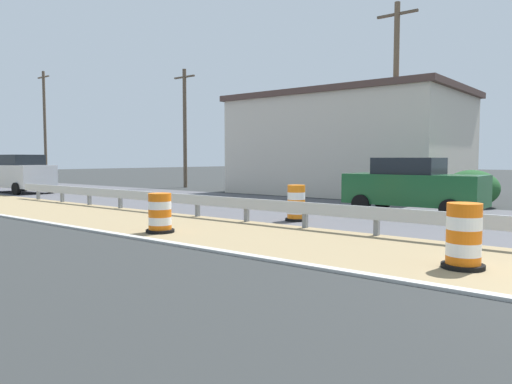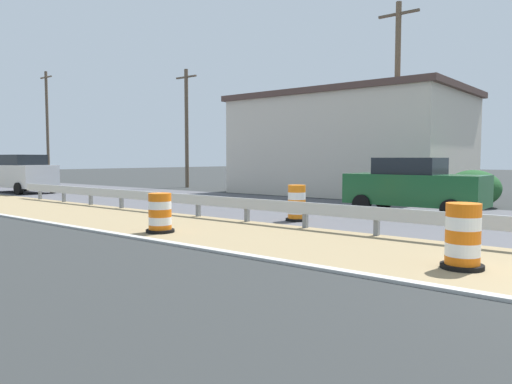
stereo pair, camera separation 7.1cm
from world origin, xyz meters
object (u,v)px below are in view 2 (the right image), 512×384
(utility_pole_far, at_px, (47,124))
(car_lead_near_lane, at_px, (23,174))
(traffic_barrel_nearest, at_px, (463,239))
(traffic_barrel_mid, at_px, (160,215))
(utility_pole_near, at_px, (397,99))
(car_mid_far_lane, at_px, (414,186))
(utility_pole_mid, at_px, (187,126))
(traffic_barrel_close, at_px, (297,205))

(utility_pole_far, bearing_deg, car_lead_near_lane, -122.22)
(traffic_barrel_nearest, xyz_separation_m, traffic_barrel_mid, (-0.61, 7.24, -0.06))
(utility_pole_near, bearing_deg, traffic_barrel_nearest, -151.81)
(car_lead_near_lane, distance_m, utility_pole_near, 20.01)
(car_mid_far_lane, bearing_deg, car_lead_near_lane, -169.93)
(car_mid_far_lane, bearing_deg, utility_pole_mid, 162.52)
(traffic_barrel_close, height_order, utility_pole_near, utility_pole_near)
(traffic_barrel_mid, xyz_separation_m, utility_pole_mid, (13.67, 13.79, 3.50))
(utility_pole_near, bearing_deg, utility_pole_mid, 84.38)
(car_lead_near_lane, relative_size, utility_pole_near, 0.51)
(traffic_barrel_close, bearing_deg, traffic_barrel_nearest, -120.91)
(utility_pole_mid, bearing_deg, car_mid_far_lane, -107.70)
(car_lead_near_lane, bearing_deg, utility_pole_near, -158.96)
(traffic_barrel_nearest, height_order, utility_pole_near, utility_pole_near)
(traffic_barrel_close, distance_m, utility_pole_far, 34.46)
(traffic_barrel_nearest, xyz_separation_m, utility_pole_mid, (13.06, 21.02, 3.44))
(traffic_barrel_nearest, bearing_deg, utility_pole_mid, 58.16)
(traffic_barrel_nearest, distance_m, traffic_barrel_mid, 7.26)
(traffic_barrel_close, height_order, utility_pole_mid, utility_pole_mid)
(car_mid_far_lane, relative_size, utility_pole_mid, 0.60)
(traffic_barrel_close, distance_m, car_mid_far_lane, 4.57)
(utility_pole_near, relative_size, utility_pole_far, 0.91)
(utility_pole_mid, bearing_deg, traffic_barrel_mid, -134.75)
(traffic_barrel_mid, height_order, car_mid_far_lane, car_mid_far_lane)
(traffic_barrel_nearest, xyz_separation_m, traffic_barrel_close, (3.50, 5.84, -0.02))
(traffic_barrel_close, bearing_deg, traffic_barrel_mid, 161.22)
(car_lead_near_lane, bearing_deg, utility_pole_mid, -112.15)
(traffic_barrel_mid, relative_size, utility_pole_near, 0.12)
(car_mid_far_lane, height_order, utility_pole_mid, utility_pole_mid)
(car_mid_far_lane, height_order, utility_pole_near, utility_pole_near)
(car_mid_far_lane, xyz_separation_m, utility_pole_far, (5.41, 34.84, 3.90))
(traffic_barrel_nearest, relative_size, utility_pole_near, 0.13)
(traffic_barrel_nearest, xyz_separation_m, car_lead_near_lane, (4.00, 24.41, 0.53))
(traffic_barrel_mid, bearing_deg, utility_pole_near, -4.77)
(car_lead_near_lane, distance_m, utility_pole_far, 17.29)
(traffic_barrel_close, xyz_separation_m, utility_pole_mid, (9.56, 15.18, 3.46))
(traffic_barrel_nearest, height_order, utility_pole_mid, utility_pole_mid)
(car_lead_near_lane, xyz_separation_m, utility_pole_far, (8.99, 14.26, 3.81))
(traffic_barrel_nearest, bearing_deg, traffic_barrel_mid, 94.82)
(traffic_barrel_mid, distance_m, utility_pole_far, 34.54)
(traffic_barrel_mid, bearing_deg, traffic_barrel_close, -18.78)
(car_mid_far_lane, distance_m, utility_pole_mid, 18.29)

